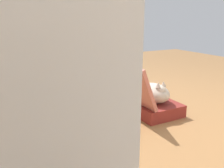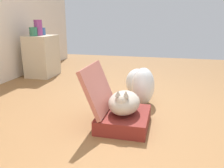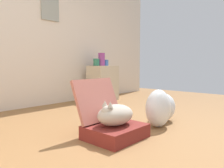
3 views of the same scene
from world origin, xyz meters
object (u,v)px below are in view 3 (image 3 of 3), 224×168
side_table (103,83)px  vase_round (102,59)px  suitcase_base (115,132)px  plastic_bag_clear (163,107)px  plastic_bag_white (158,108)px  cat (115,115)px  vase_short (106,63)px  vase_tall (96,62)px

side_table → vase_round: 0.47m
suitcase_base → plastic_bag_clear: size_ratio=1.54×
plastic_bag_white → vase_round: bearing=62.4°
suitcase_base → cat: 0.17m
suitcase_base → vase_short: 2.53m
side_table → vase_round: size_ratio=2.70×
plastic_bag_white → side_table: 2.06m
plastic_bag_white → cat: bearing=170.6°
side_table → vase_round: (0.00, 0.03, 0.47)m
cat → side_table: (1.59, 1.71, 0.11)m
side_table → vase_round: vase_round is taller
side_table → vase_tall: size_ratio=4.91×
plastic_bag_white → plastic_bag_clear: (0.30, 0.10, -0.04)m
plastic_bag_clear → suitcase_base: bearing=-179.9°
plastic_bag_clear → side_table: side_table is taller
cat → side_table: bearing=47.2°
suitcase_base → plastic_bag_white: (0.61, -0.10, 0.15)m
cat → plastic_bag_white: 0.63m
vase_tall → vase_round: (0.13, -0.02, 0.06)m
vase_tall → suitcase_base: bearing=-129.6°
plastic_bag_clear → vase_round: (0.66, 1.74, 0.64)m
cat → vase_short: (1.72, 1.74, 0.51)m
cat → vase_round: 2.43m
suitcase_base → cat: (-0.01, 0.00, 0.17)m
suitcase_base → plastic_bag_clear: (0.92, 0.00, 0.11)m
suitcase_base → side_table: bearing=47.4°
cat → plastic_bag_clear: 0.93m
vase_tall → side_table: bearing=-18.4°
plastic_bag_white → vase_round: size_ratio=1.68×
plastic_bag_clear → side_table: (0.66, 1.71, 0.17)m
cat → vase_tall: size_ratio=3.44×
vase_short → side_table: bearing=-168.7°
side_table → vase_round: bearing=90.0°
cat → plastic_bag_clear: (0.93, 0.00, -0.06)m
plastic_bag_white → vase_tall: bearing=65.8°
plastic_bag_white → vase_short: (1.09, 1.84, 0.53)m
suitcase_base → side_table: (1.58, 1.72, 0.28)m
vase_tall → cat: bearing=-129.7°
vase_tall → vase_round: vase_round is taller
vase_round → vase_tall: bearing=173.1°
cat → vase_short: vase_short is taller
side_table → vase_tall: bearing=161.6°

